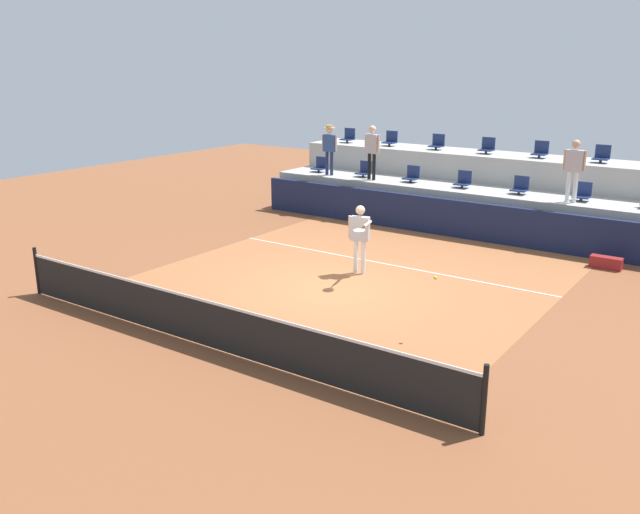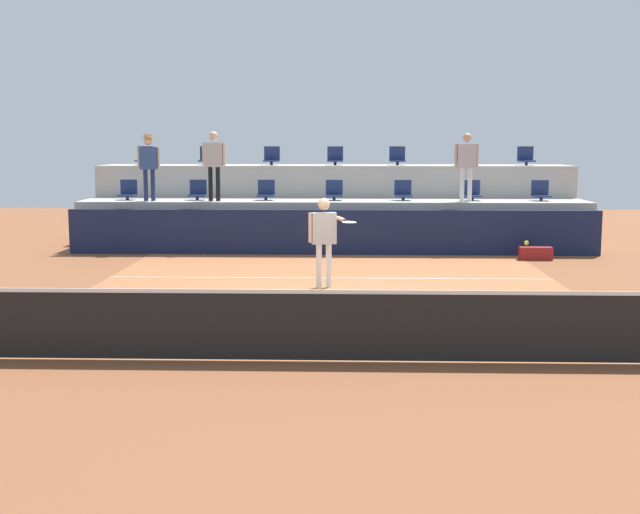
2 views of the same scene
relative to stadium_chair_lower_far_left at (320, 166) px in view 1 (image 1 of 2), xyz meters
The scene contains 25 objects.
ground_plane 9.11m from the stadium_chair_lower_far_left, 53.53° to the right, with size 40.00×40.00×0.00m, color brown.
court_inner_paint 8.34m from the stadium_chair_lower_far_left, 49.38° to the right, with size 9.00×10.00×0.01m, color #A36038.
court_service_line 7.35m from the stadium_chair_lower_far_left, 42.11° to the right, with size 9.00×0.06×0.00m, color silver.
tennis_net 12.48m from the stadium_chair_lower_far_left, 64.54° to the right, with size 10.48×0.08×1.07m.
sponsor_backboard 5.56m from the stadium_chair_lower_far_left, 12.99° to the right, with size 13.00×0.16×1.10m, color #141E42.
seating_tier_lower 5.41m from the stadium_chair_lower_far_left, ahead, with size 13.00×1.80×1.25m, color #ADAAA3.
seating_tier_upper 5.68m from the stadium_chair_lower_far_left, 19.24° to the left, with size 13.00×1.80×2.10m, color #ADAAA3.
stadium_chair_lower_far_left is the anchor object (origin of this frame).
stadium_chair_lower_left 1.82m from the stadium_chair_lower_far_left, ahead, with size 0.44×0.40×0.52m.
stadium_chair_lower_mid_left 3.60m from the stadium_chair_lower_far_left, ahead, with size 0.44×0.40×0.52m.
stadium_chair_lower_center 5.36m from the stadium_chair_lower_far_left, ahead, with size 0.44×0.40×0.52m.
stadium_chair_lower_mid_right 7.14m from the stadium_chair_lower_far_left, ahead, with size 0.44×0.40×0.52m.
stadium_chair_lower_right 8.90m from the stadium_chair_lower_far_left, ahead, with size 0.44×0.40×0.52m.
stadium_chair_upper_far_left 1.99m from the stadium_chair_lower_far_left, 89.20° to the left, with size 0.44×0.40×0.52m.
stadium_chair_upper_left 2.68m from the stadium_chair_lower_far_left, 45.19° to the left, with size 0.44×0.40×0.52m.
stadium_chair_upper_mid_left 4.11m from the stadium_chair_lower_far_left, 26.61° to the left, with size 0.44×0.40×0.52m.
stadium_chair_upper_center 5.72m from the stadium_chair_lower_far_left, 18.55° to the left, with size 0.44×0.40×0.52m.
stadium_chair_upper_mid_right 7.36m from the stadium_chair_lower_far_left, 14.24° to the left, with size 0.44×0.40×0.52m.
stadium_chair_upper_right 9.13m from the stadium_chair_lower_far_left, 11.43° to the left, with size 0.44×0.40×0.52m.
tennis_player 7.94m from the stadium_chair_lower_far_left, 48.29° to the right, with size 0.93×1.15×1.70m.
spectator_with_hat 1.11m from the stadium_chair_lower_far_left, 30.40° to the right, with size 0.58×0.42×1.68m.
spectator_in_grey 2.50m from the stadium_chair_lower_far_left, ahead, with size 0.61×0.27×1.76m.
spectator_in_white 8.74m from the stadium_chair_lower_far_left, ahead, with size 0.60×0.24×1.71m.
tennis_ball 12.01m from the stadium_chair_lower_far_left, 45.07° to the right, with size 0.07×0.07×0.07m.
equipment_bag 10.40m from the stadium_chair_lower_far_left, 11.17° to the right, with size 0.76×0.28×0.30m, color maroon.
Camera 1 is at (8.11, -12.15, 5.03)m, focal length 37.92 mm.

